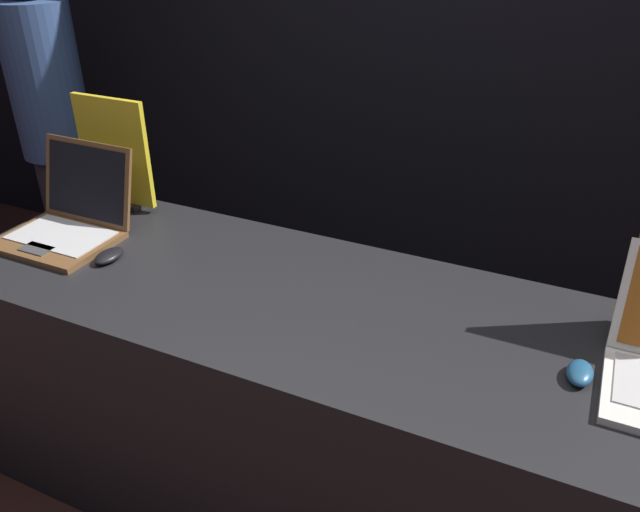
% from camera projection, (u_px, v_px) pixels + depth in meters
% --- Properties ---
extents(wall_back, '(8.00, 0.05, 2.80)m').
position_uv_depth(wall_back, '(461.00, 24.00, 2.56)').
color(wall_back, black).
rests_on(wall_back, ground_plane).
extents(display_counter, '(2.33, 0.74, 0.85)m').
position_uv_depth(display_counter, '(321.00, 415.00, 1.96)').
color(display_counter, black).
rests_on(display_counter, ground_plane).
extents(laptop_front, '(0.36, 0.36, 0.29)m').
position_uv_depth(laptop_front, '(69.00, 217.00, 2.08)').
color(laptop_front, brown).
rests_on(laptop_front, display_counter).
extents(mouse_front, '(0.07, 0.11, 0.03)m').
position_uv_depth(mouse_front, '(109.00, 256.00, 1.95)').
color(mouse_front, black).
rests_on(mouse_front, display_counter).
extents(promo_stand_front, '(0.30, 0.07, 0.41)m').
position_uv_depth(promo_stand_front, '(115.00, 157.00, 2.22)').
color(promo_stand_front, black).
rests_on(promo_stand_front, display_counter).
extents(mouse_back, '(0.06, 0.10, 0.03)m').
position_uv_depth(mouse_back, '(580.00, 373.00, 1.46)').
color(mouse_back, navy).
rests_on(mouse_back, display_counter).
extents(person_bystander, '(0.32, 0.32, 1.68)m').
position_uv_depth(person_bystander, '(58.00, 139.00, 2.90)').
color(person_bystander, '#282833').
rests_on(person_bystander, ground_plane).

